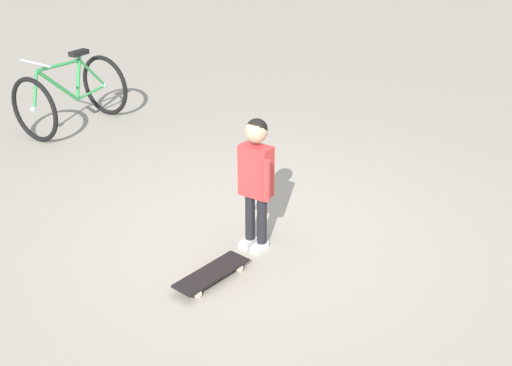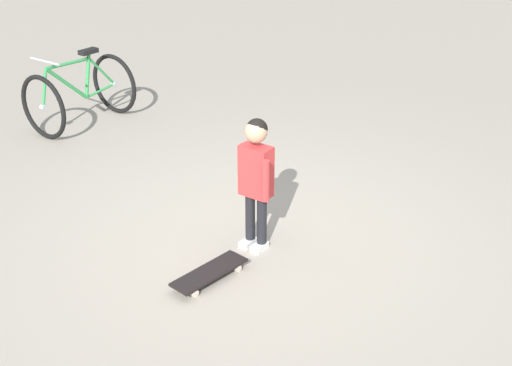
{
  "view_description": "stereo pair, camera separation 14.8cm",
  "coord_description": "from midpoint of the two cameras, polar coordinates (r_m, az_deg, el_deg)",
  "views": [
    {
      "loc": [
        2.71,
        3.83,
        2.75
      ],
      "look_at": [
        0.09,
        0.13,
        0.55
      ],
      "focal_mm": 46.99,
      "sensor_mm": 36.0,
      "label": 1
    },
    {
      "loc": [
        2.59,
        3.91,
        2.75
      ],
      "look_at": [
        0.09,
        0.13,
        0.55
      ],
      "focal_mm": 46.99,
      "sensor_mm": 36.0,
      "label": 2
    }
  ],
  "objects": [
    {
      "name": "child_person",
      "position": [
        4.99,
        -0.86,
        1.09
      ],
      "size": [
        0.24,
        0.41,
        1.06
      ],
      "color": "black",
      "rests_on": "ground"
    },
    {
      "name": "ground_plane",
      "position": [
        5.44,
        -0.85,
        -4.49
      ],
      "size": [
        50.0,
        50.0,
        0.0
      ],
      "primitive_type": "plane",
      "color": "#9E9384"
    },
    {
      "name": "skateboard",
      "position": [
        4.88,
        -4.69,
        -7.7
      ],
      "size": [
        0.64,
        0.33,
        0.07
      ],
      "color": "black",
      "rests_on": "ground"
    },
    {
      "name": "bicycle_mid",
      "position": [
        7.81,
        -16.0,
        7.23
      ],
      "size": [
        1.25,
        1.04,
        0.85
      ],
      "color": "black",
      "rests_on": "ground"
    }
  ]
}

